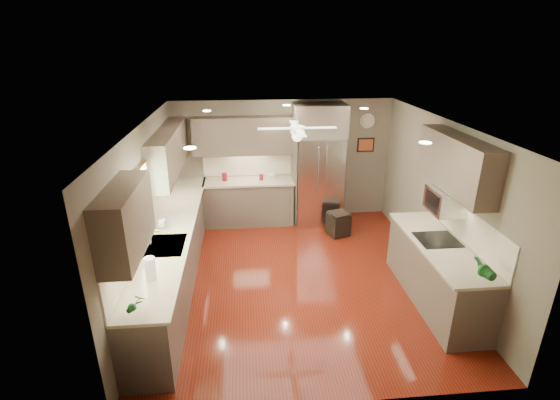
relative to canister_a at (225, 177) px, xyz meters
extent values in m
plane|color=#53130B|center=(1.21, -2.21, -1.02)|extent=(5.00, 5.00, 0.00)
plane|color=white|center=(1.21, -2.21, 1.48)|extent=(5.00, 5.00, 0.00)
plane|color=#6B6051|center=(1.21, 0.29, 0.23)|extent=(4.50, 0.00, 4.50)
plane|color=#6B6051|center=(1.21, -4.71, 0.23)|extent=(4.50, 0.00, 4.50)
plane|color=#6B6051|center=(-1.04, -2.21, 0.23)|extent=(0.00, 5.00, 5.00)
plane|color=#6B6051|center=(3.46, -2.21, 0.23)|extent=(0.00, 5.00, 5.00)
cylinder|color=maroon|center=(0.00, 0.00, 0.00)|extent=(0.13, 0.13, 0.17)
cylinder|color=maroon|center=(0.74, -0.03, -0.02)|extent=(0.09, 0.09, 0.12)
imported|color=white|center=(-0.86, -2.14, 0.02)|extent=(0.09, 0.09, 0.19)
imported|color=#1A5C21|center=(-0.75, -4.25, 0.06)|extent=(0.18, 0.14, 0.29)
imported|color=#1A5C21|center=(3.13, -4.00, 0.10)|extent=(0.23, 0.20, 0.37)
imported|color=#C1AA90|center=(0.96, 0.03, -0.05)|extent=(0.26, 0.26, 0.05)
cube|color=brown|center=(-0.74, -2.06, -0.57)|extent=(0.60, 4.70, 0.90)
cube|color=beige|center=(-0.72, -2.06, -0.10)|extent=(0.65, 4.70, 0.04)
cube|color=#EFDFC5|center=(-1.03, -2.06, 0.18)|extent=(0.02, 4.70, 0.50)
cube|color=brown|center=(0.49, -0.01, -0.57)|extent=(1.85, 0.60, 0.90)
cube|color=beige|center=(0.49, -0.03, -0.10)|extent=(1.85, 0.65, 0.04)
cube|color=#EFDFC5|center=(0.49, 0.28, 0.18)|extent=(1.85, 0.02, 0.50)
cube|color=brown|center=(-0.87, -3.81, 0.81)|extent=(0.33, 1.20, 0.75)
cube|color=brown|center=(-0.87, -0.91, 0.81)|extent=(0.33, 2.40, 0.75)
cube|color=brown|center=(0.49, 0.12, 0.81)|extent=(2.15, 0.33, 0.75)
cube|color=brown|center=(3.30, -2.76, 1.01)|extent=(0.33, 1.70, 0.75)
cube|color=#BFF2B2|center=(-1.02, -2.71, 0.53)|extent=(0.01, 1.00, 0.80)
cube|color=olive|center=(-1.00, -2.71, 0.96)|extent=(0.05, 1.12, 0.06)
cube|color=olive|center=(-1.00, -2.71, 0.10)|extent=(0.05, 1.12, 0.06)
cube|color=olive|center=(-1.00, -3.24, 0.53)|extent=(0.05, 0.06, 0.80)
cube|color=olive|center=(-1.00, -2.18, 0.53)|extent=(0.05, 0.06, 0.80)
cube|color=silver|center=(-0.72, -2.71, -0.09)|extent=(0.50, 0.70, 0.03)
cube|color=#262626|center=(-0.72, -2.71, -0.13)|extent=(0.44, 0.62, 0.05)
cylinder|color=silver|center=(-0.92, -2.71, 0.03)|extent=(0.02, 0.02, 0.24)
cylinder|color=silver|center=(-0.86, -2.71, 0.15)|extent=(0.16, 0.02, 0.02)
cube|color=silver|center=(1.91, -0.07, -0.11)|extent=(0.92, 0.72, 1.82)
cube|color=black|center=(1.91, -0.41, -0.36)|extent=(0.88, 0.02, 0.02)
cube|color=black|center=(1.91, -0.42, 0.23)|extent=(0.01, 0.02, 1.00)
cylinder|color=silver|center=(1.83, -0.45, 0.23)|extent=(0.02, 0.02, 0.90)
cylinder|color=silver|center=(1.99, -0.45, 0.23)|extent=(0.02, 0.02, 0.90)
cube|color=brown|center=(1.91, -0.01, 1.12)|extent=(1.04, 0.60, 0.63)
cube|color=brown|center=(1.41, -0.01, -0.11)|extent=(0.06, 0.60, 1.82)
cube|color=brown|center=(2.41, -0.01, -0.11)|extent=(0.06, 0.60, 1.82)
cube|color=brown|center=(3.14, -3.01, -0.57)|extent=(0.65, 2.20, 0.90)
cube|color=beige|center=(3.12, -3.01, -0.10)|extent=(0.70, 2.20, 0.04)
cube|color=#EFDFC5|center=(3.45, -3.01, 0.18)|extent=(0.02, 2.20, 0.50)
cube|color=black|center=(3.12, -2.91, -0.08)|extent=(0.56, 0.52, 0.01)
cube|color=silver|center=(3.24, -2.76, 0.46)|extent=(0.42, 0.55, 0.34)
cube|color=black|center=(3.03, -2.76, 0.46)|extent=(0.02, 0.40, 0.26)
cylinder|color=white|center=(1.21, -1.91, 1.44)|extent=(0.03, 0.03, 0.08)
cylinder|color=white|center=(1.21, -1.91, 1.34)|extent=(0.22, 0.22, 0.10)
sphere|color=white|center=(1.21, -1.91, 1.24)|extent=(0.16, 0.16, 0.16)
cube|color=white|center=(1.56, -1.91, 1.36)|extent=(0.48, 0.11, 0.01)
cube|color=white|center=(1.21, -1.56, 1.36)|extent=(0.11, 0.48, 0.01)
cube|color=white|center=(0.86, -1.91, 1.36)|extent=(0.48, 0.11, 0.01)
cube|color=white|center=(1.21, -2.26, 1.36)|extent=(0.11, 0.48, 0.01)
cylinder|color=white|center=(-0.19, -0.91, 1.47)|extent=(0.14, 0.14, 0.01)
cylinder|color=white|center=(2.51, -0.91, 1.47)|extent=(0.14, 0.14, 0.01)
cylinder|color=white|center=(-0.19, -3.41, 1.47)|extent=(0.14, 0.14, 0.01)
cylinder|color=white|center=(2.51, -3.41, 1.47)|extent=(0.14, 0.14, 0.01)
cylinder|color=white|center=(1.21, -0.41, 1.47)|extent=(0.14, 0.14, 0.01)
cylinder|color=white|center=(2.96, 0.27, 1.03)|extent=(0.30, 0.03, 0.30)
cylinder|color=silver|center=(2.96, 0.26, 1.03)|extent=(0.29, 0.00, 0.29)
cube|color=black|center=(2.96, 0.27, 0.53)|extent=(0.36, 0.03, 0.30)
cube|color=#AD4522|center=(2.96, 0.25, 0.53)|extent=(0.30, 0.01, 0.24)
cube|color=black|center=(2.21, -0.77, -0.80)|extent=(0.47, 0.47, 0.42)
cube|color=black|center=(2.21, -0.77, -0.56)|extent=(0.45, 0.45, 0.03)
cylinder|color=white|center=(-0.75, -3.58, 0.06)|extent=(0.13, 0.13, 0.30)
cylinder|color=silver|center=(-0.75, -3.58, 0.07)|extent=(0.03, 0.03, 0.32)
camera|label=1|loc=(0.40, -7.86, 2.59)|focal=26.00mm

